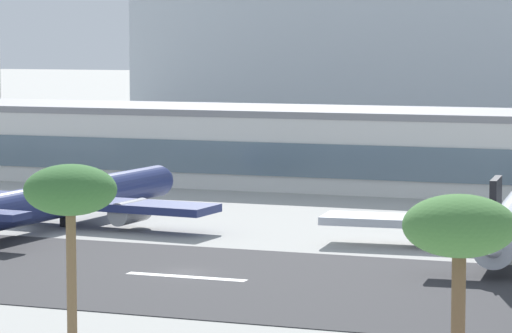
% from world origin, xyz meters
% --- Properties ---
extents(ground_plane, '(1400.00, 1400.00, 0.00)m').
position_xyz_m(ground_plane, '(0.00, 0.00, 0.00)').
color(ground_plane, '#9E9E99').
extents(runway_strip, '(800.00, 34.06, 0.08)m').
position_xyz_m(runway_strip, '(0.00, -2.28, 0.04)').
color(runway_strip, '#2D2D30').
rests_on(runway_strip, ground_plane).
extents(runway_centreline_dash_4, '(12.00, 1.20, 0.01)m').
position_xyz_m(runway_centreline_dash_4, '(1.09, -2.28, 0.09)').
color(runway_centreline_dash_4, white).
rests_on(runway_centreline_dash_4, runway_strip).
extents(terminal_building, '(168.63, 22.12, 11.74)m').
position_xyz_m(terminal_building, '(-0.84, 75.81, 5.87)').
color(terminal_building, silver).
rests_on(terminal_building, ground_plane).
extents(distant_hotel_block, '(148.52, 31.44, 49.60)m').
position_xyz_m(distant_hotel_block, '(-21.96, 203.24, 24.80)').
color(distant_hotel_block, '#A8B2BC').
rests_on(distant_hotel_block, ground_plane).
extents(airliner_gold_tail_gate_1, '(38.46, 47.50, 9.92)m').
position_xyz_m(airliner_gold_tail_gate_1, '(-25.99, 23.85, 3.16)').
color(airliner_gold_tail_gate_1, navy).
rests_on(airliner_gold_tail_gate_1, ground_plane).
extents(airliner_black_tail_gate_2, '(40.94, 45.30, 9.46)m').
position_xyz_m(airliner_black_tail_gate_2, '(26.99, 23.61, 3.01)').
color(airliner_black_tail_gate_2, silver).
rests_on(airliner_black_tail_gate_2, ground_plane).
extents(palm_tree_1, '(5.90, 5.90, 14.47)m').
position_xyz_m(palm_tree_1, '(9.99, -41.17, 12.56)').
color(palm_tree_1, brown).
rests_on(palm_tree_1, ground_plane).
extents(palm_tree_2, '(5.43, 5.43, 15.05)m').
position_xyz_m(palm_tree_2, '(37.31, -53.45, 13.11)').
color(palm_tree_2, brown).
rests_on(palm_tree_2, ground_plane).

